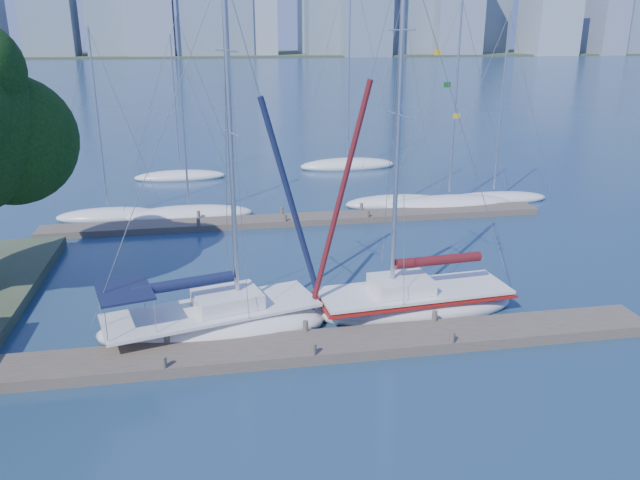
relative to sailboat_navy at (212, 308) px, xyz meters
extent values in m
plane|color=navy|center=(3.36, -2.12, -1.04)|extent=(700.00, 700.00, 0.00)
cube|color=#4E4539|center=(3.36, -2.12, -0.84)|extent=(26.00, 2.00, 0.40)
cube|color=#4E4539|center=(5.36, 13.88, -0.86)|extent=(30.00, 1.80, 0.36)
cube|color=#38472D|center=(3.36, 317.88, -1.04)|extent=(800.00, 100.00, 1.50)
sphere|color=black|center=(-7.70, 5.29, 5.70)|extent=(5.30, 5.30, 5.30)
ellipsoid|color=white|center=(0.00, 0.00, -0.79)|extent=(9.02, 4.90, 1.51)
cube|color=white|center=(0.00, 0.00, -0.09)|extent=(8.35, 4.52, 0.12)
cube|color=white|center=(0.58, 0.15, 0.27)|extent=(2.80, 2.38, 0.55)
cylinder|color=silver|center=(0.97, 0.25, 5.93)|extent=(0.18, 0.18, 11.93)
cylinder|color=silver|center=(-1.00, -0.26, 1.07)|extent=(3.96, 1.13, 0.10)
cylinder|color=black|center=(-1.00, -0.26, 1.17)|extent=(3.72, 1.34, 0.40)
cube|color=black|center=(-2.99, -0.78, 1.27)|extent=(2.36, 2.77, 0.08)
ellipsoid|color=white|center=(8.10, 0.54, -0.79)|extent=(8.57, 3.42, 1.47)
cube|color=white|center=(8.10, 0.54, -0.11)|extent=(7.94, 3.15, 0.12)
cube|color=white|center=(7.52, 0.49, 0.23)|extent=(2.49, 1.97, 0.54)
cylinder|color=silver|center=(7.13, 0.46, 6.35)|extent=(0.18, 0.18, 12.81)
cylinder|color=silver|center=(9.10, 0.62, 1.02)|extent=(3.96, 0.42, 0.10)
cylinder|color=#490F13|center=(9.10, 0.62, 1.11)|extent=(3.67, 0.69, 0.39)
cube|color=maroon|center=(8.10, 0.54, -0.28)|extent=(8.12, 3.27, 0.10)
ellipsoid|color=white|center=(-6.12, 16.73, -0.86)|extent=(6.45, 3.01, 0.98)
cylinder|color=silver|center=(-6.12, 16.73, 4.99)|extent=(0.11, 0.11, 10.28)
ellipsoid|color=white|center=(-1.22, 16.02, -0.84)|extent=(8.10, 4.43, 1.12)
cylinder|color=silver|center=(-1.22, 16.02, 5.33)|extent=(0.12, 0.12, 10.72)
ellipsoid|color=white|center=(12.11, 16.61, -0.85)|extent=(6.95, 4.54, 1.03)
cylinder|color=silver|center=(12.11, 16.61, 5.86)|extent=(0.11, 0.11, 11.94)
ellipsoid|color=white|center=(15.40, 15.47, -0.82)|extent=(8.73, 3.46, 1.19)
cylinder|color=silver|center=(15.40, 15.47, 5.89)|extent=(0.13, 0.13, 11.70)
ellipsoid|color=white|center=(18.89, 16.31, -0.86)|extent=(7.85, 3.21, 0.99)
cylinder|color=silver|center=(18.89, 16.31, 5.44)|extent=(0.11, 0.11, 11.16)
ellipsoid|color=white|center=(-2.16, 27.14, -0.86)|extent=(7.23, 3.10, 1.00)
cylinder|color=silver|center=(-2.16, 27.14, 4.81)|extent=(0.11, 0.11, 9.88)
ellipsoid|color=white|center=(11.61, 28.85, -0.81)|extent=(8.40, 4.04, 1.25)
cylinder|color=silver|center=(11.61, 28.85, 7.78)|extent=(0.14, 0.14, 15.35)
cube|color=slate|center=(-66.37, 285.39, 20.62)|extent=(21.61, 17.63, 43.32)
cube|color=gray|center=(-44.19, 307.31, 15.62)|extent=(14.02, 17.61, 33.31)
cube|color=gray|center=(-22.58, 282.81, 15.72)|extent=(19.85, 19.81, 33.52)
cube|color=slate|center=(-0.86, 284.56, 14.28)|extent=(20.12, 16.86, 30.65)
cube|color=slate|center=(150.41, 307.40, 23.12)|extent=(15.60, 17.52, 48.31)
cube|color=gray|center=(167.45, 276.82, 16.94)|extent=(21.72, 23.94, 35.95)
cube|color=gray|center=(197.85, 276.94, 15.91)|extent=(13.45, 21.38, 33.90)
camera|label=1|loc=(0.25, -21.79, 9.86)|focal=35.00mm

